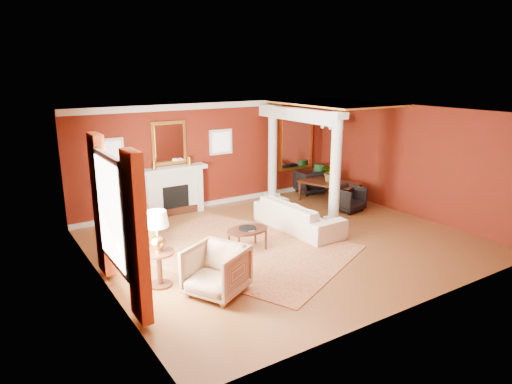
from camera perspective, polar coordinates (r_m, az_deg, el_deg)
ground at (r=10.42m, az=3.69°, el=-6.20°), size 8.00×8.00×0.00m
room_shell at (r=9.87m, az=3.89°, el=4.78°), size 8.04×7.04×2.92m
fireplace at (r=12.39m, az=-10.30°, el=0.21°), size 1.85×0.42×1.29m
overmantel_mirror at (r=12.26m, az=-10.82°, el=6.02°), size 0.95×0.07×1.15m
flank_window_left at (r=11.81m, az=-17.81°, el=4.73°), size 0.70×0.07×0.70m
flank_window_right at (r=12.93m, az=-4.41°, el=6.26°), size 0.70×0.07×0.70m
left_window at (r=7.81m, az=-17.10°, el=-3.17°), size 0.21×2.55×2.60m
column_front at (r=11.27m, az=9.91°, el=2.83°), size 0.36×0.36×2.80m
column_back at (r=13.35m, az=2.09°, el=4.95°), size 0.36×0.36×2.80m
header_beam at (r=12.30m, az=5.09°, el=9.65°), size 0.30×3.20×0.32m
amber_ceiling at (r=12.90m, az=9.66°, el=10.86°), size 2.30×3.40×0.04m
dining_mirror at (r=14.39m, az=5.02°, el=6.14°), size 1.30×0.07×1.70m
chandelier at (r=13.03m, az=9.56°, el=8.16°), size 0.60×0.62×0.75m
crown_trim at (r=12.69m, az=-5.50°, el=10.71°), size 8.00×0.08×0.16m
base_trim at (r=13.19m, az=-5.20°, el=-1.33°), size 8.00×0.08×0.12m
rug at (r=9.92m, az=-1.71°, el=-7.25°), size 4.81×5.34×0.02m
sofa at (r=11.07m, az=5.32°, el=-2.33°), size 0.82×2.46×0.95m
armchair_leopard at (r=9.95m, az=-15.60°, el=-4.75°), size 1.05×1.10×1.00m
armchair_stripe at (r=7.96m, az=-5.01°, el=-9.51°), size 1.20×1.22×0.95m
coffee_table at (r=9.78m, az=-1.09°, el=-4.89°), size 0.96×0.96×0.48m
coffee_book at (r=9.63m, az=-1.21°, el=-4.27°), size 0.15×0.03×0.20m
side_table at (r=8.22m, az=-12.19°, el=-5.48°), size 0.57×0.57×1.41m
dining_table at (r=13.53m, az=9.25°, el=0.79°), size 1.14×1.81×0.95m
dining_chair_near at (r=12.73m, az=11.48°, el=-0.69°), size 0.83×0.79×0.76m
dining_chair_far at (r=14.41m, az=6.75°, el=1.43°), size 0.85×0.80×0.80m
green_urn at (r=14.65m, az=7.85°, el=1.43°), size 0.37×0.37×0.89m
potted_plant at (r=13.43m, az=9.26°, el=3.71°), size 0.63×0.67×0.43m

